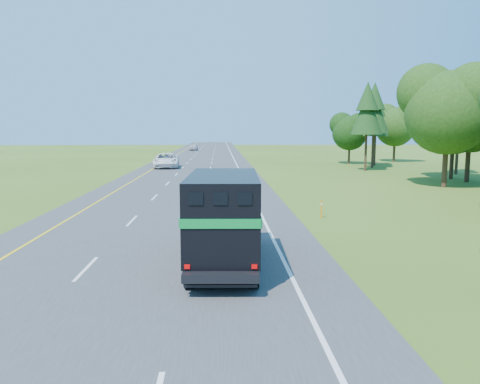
{
  "coord_description": "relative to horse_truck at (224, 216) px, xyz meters",
  "views": [
    {
      "loc": [
        3.05,
        -5.72,
        5.07
      ],
      "look_at": [
        4.21,
        20.82,
        1.5
      ],
      "focal_mm": 35.0,
      "sensor_mm": 36.0,
      "label": 1
    }
  ],
  "objects": [
    {
      "name": "white_suv",
      "position": [
        -7.18,
        45.07,
        -0.87
      ],
      "size": [
        3.66,
        7.15,
        1.93
      ],
      "primitive_type": "imported",
      "rotation": [
        0.0,
        0.0,
        0.07
      ],
      "color": "white",
      "rests_on": "road"
    },
    {
      "name": "far_car",
      "position": [
        -6.32,
        95.46,
        -1.08
      ],
      "size": [
        2.06,
        4.57,
        1.52
      ],
      "primitive_type": "imported",
      "rotation": [
        0.0,
        0.0,
        -0.06
      ],
      "color": "#B1B1B8",
      "rests_on": "road"
    },
    {
      "name": "lane_markings",
      "position": [
        -3.2,
        38.63,
        -1.83
      ],
      "size": [
        11.15,
        260.0,
        0.01
      ],
      "color": "yellow",
      "rests_on": "road"
    },
    {
      "name": "road",
      "position": [
        -3.2,
        38.63,
        -1.86
      ],
      "size": [
        15.0,
        260.0,
        0.04
      ],
      "primitive_type": "cube",
      "color": "#38383A",
      "rests_on": "ground"
    },
    {
      "name": "delineator",
      "position": [
        5.7,
        9.2,
        -1.31
      ],
      "size": [
        0.09,
        0.05,
        1.05
      ],
      "color": "orange",
      "rests_on": "ground"
    },
    {
      "name": "horse_truck",
      "position": [
        0.0,
        0.0,
        0.0
      ],
      "size": [
        2.7,
        7.85,
        3.44
      ],
      "rotation": [
        0.0,
        0.0,
        -0.04
      ],
      "color": "black",
      "rests_on": "road"
    }
  ]
}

